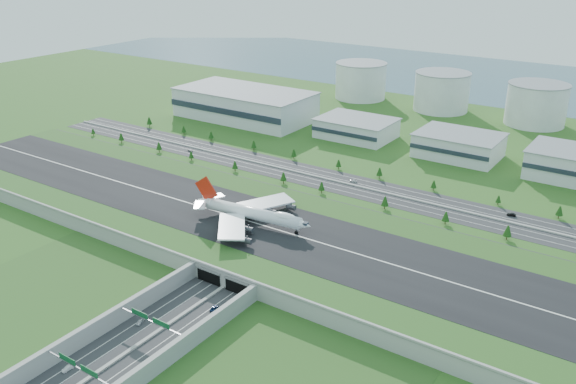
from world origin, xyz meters
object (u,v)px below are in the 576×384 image
Objects in this scene: car_0 at (140,322)px; car_2 at (214,308)px; fuel_tank_a at (361,81)px; car_1 at (68,368)px; car_5 at (511,215)px; car_4 at (190,151)px; car_7 at (353,181)px; boeing_747 at (252,213)px.

car_2 is (19.00, 25.27, -0.07)m from car_0.
fuel_tank_a is 451.36m from car_1.
fuel_tank_a is 292.44m from car_5.
car_5 is (79.31, 171.14, 0.10)m from car_2.
car_4 is 0.85× the size of car_7.
car_2 is (28.94, -65.29, -13.37)m from boeing_747.
car_1 is at bearing -91.40° from boeing_747.
car_1 is 0.91× the size of car_2.
fuel_tank_a is at bearing -146.62° from car_5.
car_1 is at bearing -34.88° from car_5.
car_7 is at bearing 93.18° from car_1.
fuel_tank_a is at bearing -5.91° from car_4.
fuel_tank_a is at bearing -157.50° from car_7.
car_4 is 234.78m from car_5.
fuel_tank_a is 225.37m from car_4.
car_2 is at bearing -71.16° from fuel_tank_a.
car_0 is 31.62m from car_2.
car_0 is at bearing -38.56° from car_5.
car_1 is at bearing -3.44° from car_7.
car_1 is 253.80m from car_4.
car_7 is (6.41, 101.88, -13.41)m from boeing_747.
boeing_747 is 92.07m from car_0.
boeing_747 is 13.31× the size of car_2.
fuel_tank_a is 10.22× the size of car_1.
car_0 reaches higher than car_7.
boeing_747 reaches higher than car_7.
boeing_747 is 14.63× the size of car_7.
boeing_747 is 102.96m from car_7.
car_7 is at bearing -83.11° from car_4.
car_1 is (109.50, -437.57, -16.57)m from fuel_tank_a.
car_0 is at bearing 92.42° from car_1.
car_4 is at bearing 139.15° from boeing_747.
car_5 reaches higher than car_2.
boeing_747 is at bearing -72.27° from fuel_tank_a.
boeing_747 reaches higher than car_1.
car_0 is 1.15× the size of car_4.
car_1 is at bearing 57.97° from car_2.
car_4 is 132.99m from car_7.
car_2 is 168.68m from car_7.
fuel_tank_a reaches higher than car_5.
car_5 reaches higher than car_7.
boeing_747 is 13.88× the size of car_5.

